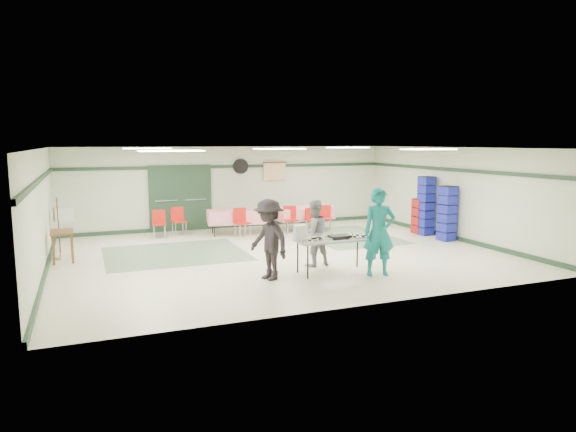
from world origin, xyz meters
name	(u,v)px	position (x,y,z in m)	size (l,w,h in m)	color
floor	(280,254)	(0.00, 0.00, 0.00)	(11.00, 11.00, 0.00)	beige
ceiling	(280,148)	(0.00, 0.00, 2.70)	(11.00, 11.00, 0.00)	silver
wall_back	(232,187)	(0.00, 4.50, 1.35)	(11.00, 11.00, 0.00)	beige
wall_front	(372,229)	(0.00, -4.50, 1.35)	(11.00, 11.00, 0.00)	beige
wall_left	(40,213)	(-5.50, 0.00, 1.35)	(9.00, 9.00, 0.00)	beige
wall_right	(455,194)	(5.50, 0.00, 1.35)	(9.00, 9.00, 0.00)	beige
trim_back	(232,166)	(0.00, 4.47, 2.05)	(11.00, 0.06, 0.10)	#1C3422
baseboard_back	(233,225)	(0.00, 4.47, 0.06)	(11.00, 0.06, 0.12)	#1C3422
trim_left	(39,180)	(-5.47, 0.00, 2.05)	(9.00, 0.06, 0.10)	#1C3422
baseboard_left	(46,271)	(-5.47, 0.00, 0.06)	(9.00, 0.06, 0.12)	#1C3422
trim_right	(455,170)	(5.47, 0.00, 2.05)	(9.00, 0.06, 0.10)	#1C3422
baseboard_right	(452,237)	(5.47, 0.00, 0.06)	(9.00, 0.06, 0.12)	#1C3422
green_patch_a	(175,254)	(-2.50, 1.00, 0.00)	(3.50, 3.00, 0.01)	slate
green_patch_b	(348,236)	(2.80, 1.50, 0.00)	(2.50, 3.50, 0.01)	slate
double_door_left	(166,199)	(-2.20, 4.44, 1.05)	(0.90, 0.06, 2.10)	#959895
double_door_right	(195,198)	(-1.25, 4.44, 1.05)	(0.90, 0.06, 2.10)	#959895
door_frame	(181,199)	(-1.73, 4.42, 1.05)	(2.00, 0.03, 2.15)	#1C3422
wall_fan	(241,166)	(0.30, 4.44, 2.05)	(0.50, 0.50, 0.10)	black
scroll_banner	(275,171)	(1.50, 4.44, 1.85)	(0.80, 0.02, 0.60)	#DCBE89
serving_table	(334,241)	(0.41, -2.24, 0.71)	(1.71, 0.71, 0.76)	#B0B0AB
sheet_tray_right	(357,237)	(0.95, -2.30, 0.77)	(0.60, 0.45, 0.02)	silver
sheet_tray_mid	(329,238)	(0.33, -2.18, 0.77)	(0.61, 0.47, 0.02)	silver
sheet_tray_left	(312,241)	(-0.17, -2.38, 0.77)	(0.60, 0.45, 0.02)	silver
baking_pan	(340,237)	(0.54, -2.28, 0.80)	(0.46, 0.29, 0.08)	black
foam_box_stack	(300,233)	(-0.35, -2.16, 0.93)	(0.24, 0.22, 0.34)	white
volunteer_teal	(379,232)	(1.22, -2.79, 0.95)	(0.69, 0.45, 1.89)	#127A81
volunteer_grey	(314,233)	(0.27, -1.50, 0.77)	(0.75, 0.58, 1.54)	gray
volunteer_dark	(269,240)	(-1.09, -2.24, 0.84)	(1.09, 0.63, 1.69)	black
dining_table_a	(304,213)	(2.04, 3.12, 0.57)	(1.97, 1.02, 0.77)	red
dining_table_b	(239,216)	(-0.16, 3.12, 0.57)	(2.05, 1.14, 0.77)	red
chair_a	(311,217)	(2.04, 2.54, 0.48)	(0.49, 0.49, 0.80)	red
chair_b	(290,217)	(1.33, 2.56, 0.54)	(0.46, 0.46, 0.88)	red
chair_c	(325,216)	(2.52, 2.55, 0.52)	(0.50, 0.50, 0.85)	red
chair_d	(241,220)	(-0.27, 2.56, 0.55)	(0.48, 0.48, 0.89)	red
chair_loose_a	(178,218)	(-1.96, 3.61, 0.53)	(0.45, 0.45, 0.87)	red
chair_loose_b	(159,221)	(-2.57, 3.40, 0.51)	(0.42, 0.42, 0.84)	red
crate_stack_blue_a	(426,206)	(5.15, 0.88, 0.91)	(0.40, 0.40, 1.81)	#1B25A2
crate_stack_red	(420,216)	(5.15, 1.13, 0.55)	(0.42, 0.42, 1.10)	maroon
crate_stack_blue_b	(447,213)	(5.15, -0.13, 0.80)	(0.41, 0.41, 1.60)	#1B25A2
printer_table	(62,236)	(-5.15, 1.13, 0.63)	(0.55, 0.82, 0.74)	brown
office_printer	(64,214)	(-5.15, 2.81, 0.93)	(0.47, 0.41, 0.37)	#ABAAA6
broom	(59,227)	(-5.23, 1.51, 0.78)	(0.03, 0.03, 1.50)	brown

